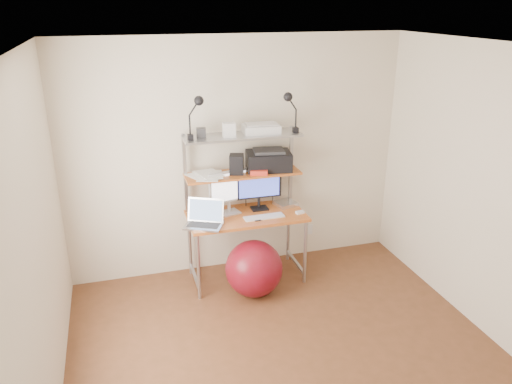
{
  "coord_description": "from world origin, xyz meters",
  "views": [
    {
      "loc": [
        -1.22,
        -3.1,
        2.79
      ],
      "look_at": [
        0.02,
        1.15,
        1.09
      ],
      "focal_mm": 35.0,
      "sensor_mm": 36.0,
      "label": 1
    }
  ],
  "objects_px": {
    "laptop": "(205,219)",
    "exercise_ball": "(254,268)",
    "monitor_silver": "(229,189)",
    "printer": "(269,160)",
    "monitor_black": "(259,187)"
  },
  "relations": [
    {
      "from": "printer",
      "to": "exercise_ball",
      "type": "distance_m",
      "value": 1.12
    },
    {
      "from": "monitor_silver",
      "to": "exercise_ball",
      "type": "bearing_deg",
      "value": -86.53
    },
    {
      "from": "laptop",
      "to": "printer",
      "type": "height_order",
      "value": "printer"
    },
    {
      "from": "laptop",
      "to": "exercise_ball",
      "type": "bearing_deg",
      "value": 1.11
    },
    {
      "from": "laptop",
      "to": "exercise_ball",
      "type": "distance_m",
      "value": 0.7
    },
    {
      "from": "laptop",
      "to": "printer",
      "type": "xyz_separation_m",
      "value": [
        0.74,
        0.28,
        0.46
      ]
    },
    {
      "from": "printer",
      "to": "monitor_silver",
      "type": "bearing_deg",
      "value": -163.41
    },
    {
      "from": "monitor_black",
      "to": "laptop",
      "type": "distance_m",
      "value": 0.69
    },
    {
      "from": "exercise_ball",
      "to": "monitor_black",
      "type": "bearing_deg",
      "value": 67.61
    },
    {
      "from": "monitor_black",
      "to": "printer",
      "type": "relative_size",
      "value": 0.97
    },
    {
      "from": "laptop",
      "to": "monitor_silver",
      "type": "bearing_deg",
      "value": 62.57
    },
    {
      "from": "monitor_black",
      "to": "exercise_ball",
      "type": "relative_size",
      "value": 0.84
    },
    {
      "from": "monitor_silver",
      "to": "printer",
      "type": "bearing_deg",
      "value": -7.55
    },
    {
      "from": "monitor_black",
      "to": "printer",
      "type": "xyz_separation_m",
      "value": [
        0.12,
        0.04,
        0.27
      ]
    },
    {
      "from": "monitor_silver",
      "to": "printer",
      "type": "xyz_separation_m",
      "value": [
        0.44,
        0.06,
        0.25
      ]
    }
  ]
}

